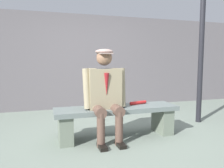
# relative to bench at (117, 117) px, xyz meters

# --- Properties ---
(ground_plane) EXTENTS (30.00, 30.00, 0.00)m
(ground_plane) POSITION_rel_bench_xyz_m (0.00, 0.00, -0.32)
(ground_plane) COLOR slate
(bench) EXTENTS (1.87, 0.48, 0.47)m
(bench) POSITION_rel_bench_xyz_m (0.00, 0.00, 0.00)
(bench) COLOR slate
(bench) RESTS_ON ground
(seated_man) EXTENTS (0.65, 0.63, 1.33)m
(seated_man) POSITION_rel_bench_xyz_m (0.21, 0.06, 0.42)
(seated_man) COLOR gray
(seated_man) RESTS_ON ground
(rolled_magazine) EXTENTS (0.30, 0.12, 0.05)m
(rolled_magazine) POSITION_rel_bench_xyz_m (-0.38, -0.08, 0.18)
(rolled_magazine) COLOR #B21E1E
(rolled_magazine) RESTS_ON bench
(stadium_wall) EXTENTS (12.00, 0.24, 2.28)m
(stadium_wall) POSITION_rel_bench_xyz_m (0.00, -2.39, 0.82)
(stadium_wall) COLOR #615C60
(stadium_wall) RESTS_ON ground
(lamp_post) EXTENTS (0.28, 0.28, 2.77)m
(lamp_post) POSITION_rel_bench_xyz_m (-1.75, -0.34, 1.61)
(lamp_post) COLOR black
(lamp_post) RESTS_ON ground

